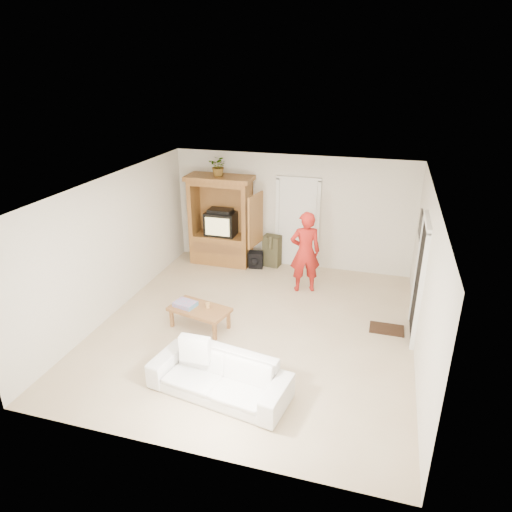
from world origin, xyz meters
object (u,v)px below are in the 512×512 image
(armoire, at_px, (222,226))
(sofa, at_px, (219,376))
(man, at_px, (305,252))
(coffee_table, at_px, (200,310))

(armoire, bearing_deg, sofa, -70.62)
(armoire, distance_m, man, 2.33)
(man, relative_size, sofa, 0.85)
(man, xyz_separation_m, sofa, (-0.56, -3.59, -0.57))
(armoire, relative_size, coffee_table, 1.80)
(coffee_table, bearing_deg, armoire, 114.70)
(sofa, bearing_deg, man, 90.75)
(armoire, height_order, man, armoire)
(man, relative_size, coffee_table, 1.48)
(sofa, relative_size, coffee_table, 1.74)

